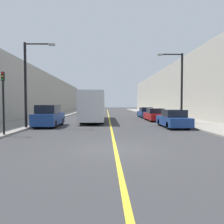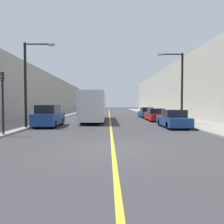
% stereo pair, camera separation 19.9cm
% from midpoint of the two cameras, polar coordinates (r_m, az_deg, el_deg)
% --- Properties ---
extents(ground_plane, '(200.00, 200.00, 0.00)m').
position_cam_midpoint_polar(ground_plane, '(9.74, 0.31, -9.73)').
color(ground_plane, '#38383A').
extents(sidewalk_left, '(3.91, 72.00, 0.13)m').
position_cam_midpoint_polar(sidewalk_left, '(40.39, -13.13, -0.58)').
color(sidewalk_left, gray).
rests_on(sidewalk_left, ground).
extents(sidewalk_right, '(3.91, 72.00, 0.13)m').
position_cam_midpoint_polar(sidewalk_right, '(40.52, 10.89, -0.55)').
color(sidewalk_right, gray).
rests_on(sidewalk_right, ground).
extents(building_row_left, '(4.00, 72.00, 7.22)m').
position_cam_midpoint_polar(building_row_left, '(41.35, -18.57, 4.34)').
color(building_row_left, gray).
rests_on(building_row_left, ground).
extents(building_row_right, '(4.00, 72.00, 8.60)m').
position_cam_midpoint_polar(building_row_right, '(41.57, 16.29, 5.31)').
color(building_row_right, '#B7B2A3').
rests_on(building_row_right, ground).
extents(road_center_line, '(0.16, 72.00, 0.01)m').
position_cam_midpoint_polar(road_center_line, '(39.58, -1.10, -0.67)').
color(road_center_line, gold).
rests_on(road_center_line, ground).
extents(bus, '(2.41, 12.19, 3.24)m').
position_cam_midpoint_polar(bus, '(25.39, -4.95, 1.62)').
color(bus, silver).
rests_on(bus, ground).
extents(parked_suv_left, '(1.85, 4.59, 1.89)m').
position_cam_midpoint_polar(parked_suv_left, '(19.82, -16.45, -1.16)').
color(parked_suv_left, navy).
rests_on(parked_suv_left, ground).
extents(car_right_near, '(1.82, 4.56, 1.51)m').
position_cam_midpoint_polar(car_right_near, '(19.00, 15.41, -1.87)').
color(car_right_near, navy).
rests_on(car_right_near, ground).
extents(car_right_mid, '(1.85, 4.78, 1.46)m').
position_cam_midpoint_polar(car_right_mid, '(25.81, 10.90, -0.80)').
color(car_right_mid, maroon).
rests_on(car_right_mid, ground).
extents(car_right_far, '(1.76, 4.75, 1.47)m').
position_cam_midpoint_polar(car_right_far, '(31.47, 8.60, -0.23)').
color(car_right_far, navy).
rests_on(car_right_far, ground).
extents(street_lamp_left, '(2.44, 0.24, 6.67)m').
position_cam_midpoint_polar(street_lamp_left, '(18.61, -21.32, 8.08)').
color(street_lamp_left, black).
rests_on(street_lamp_left, sidewalk_left).
extents(street_lamp_right, '(2.44, 0.24, 6.61)m').
position_cam_midpoint_polar(street_lamp_right, '(21.74, 16.95, 7.20)').
color(street_lamp_right, black).
rests_on(street_lamp_right, sidewalk_right).
extents(traffic_light, '(0.16, 0.18, 3.81)m').
position_cam_midpoint_polar(traffic_light, '(14.89, -26.85, 2.75)').
color(traffic_light, black).
rests_on(traffic_light, sidewalk_left).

